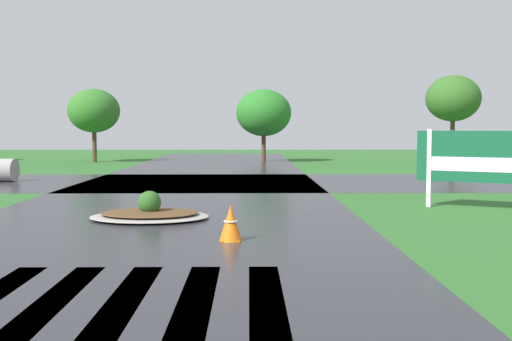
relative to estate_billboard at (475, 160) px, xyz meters
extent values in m
cube|color=#2B2B30|center=(-8.09, -3.51, -1.34)|extent=(9.45, 80.00, 0.01)
cube|color=#2B2B30|center=(-8.09, 8.34, -1.34)|extent=(90.00, 8.51, 0.01)
cube|color=white|center=(-8.54, -8.52, -1.34)|extent=(0.45, 3.46, 0.01)
cube|color=white|center=(-7.64, -8.52, -1.34)|extent=(0.45, 3.46, 0.01)
cube|color=white|center=(-6.74, -8.52, -1.34)|extent=(0.45, 3.46, 0.01)
cube|color=white|center=(-5.84, -8.52, -1.34)|extent=(0.45, 3.46, 0.01)
cube|color=white|center=(-1.06, 0.55, -0.26)|extent=(0.16, 0.16, 2.16)
cube|color=#145938|center=(0.00, 0.00, 0.08)|extent=(2.75, 1.47, 1.39)
cube|color=white|center=(0.00, 0.00, -0.13)|extent=(2.10, 1.14, 0.39)
ellipsoid|color=#9E9B93|center=(-8.45, -1.66, -1.28)|extent=(2.86, 2.20, 0.12)
ellipsoid|color=brown|center=(-8.45, -1.66, -1.19)|extent=(2.34, 1.81, 0.10)
sphere|color=#2D6023|center=(-8.45, -1.66, -0.94)|extent=(0.56, 0.56, 0.56)
cylinder|color=#9E9B93|center=(-16.24, 8.79, -0.87)|extent=(1.26, 1.01, 0.94)
cone|color=orange|center=(-6.42, -4.56, -0.99)|extent=(0.45, 0.45, 0.70)
torus|color=white|center=(-6.42, -4.56, -0.96)|extent=(0.27, 0.27, 0.04)
cube|color=orange|center=(-6.42, -4.56, -1.33)|extent=(0.36, 0.36, 0.03)
cylinder|color=#4C3823|center=(-16.08, 23.44, -0.26)|extent=(0.28, 0.28, 2.16)
ellipsoid|color=#327226|center=(-16.08, 23.44, 1.98)|extent=(3.33, 3.33, 2.83)
cylinder|color=#4C3823|center=(-5.09, 23.33, -0.37)|extent=(0.28, 0.28, 1.94)
ellipsoid|color=#2A7827|center=(-5.09, 23.33, 1.85)|extent=(3.56, 3.56, 3.03)
cylinder|color=#4C3823|center=(6.53, 21.32, 0.09)|extent=(0.28, 0.28, 2.86)
ellipsoid|color=#326423|center=(6.53, 21.32, 2.68)|extent=(3.33, 3.33, 2.83)
camera|label=1|loc=(-6.07, -16.26, 0.83)|focal=42.81mm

